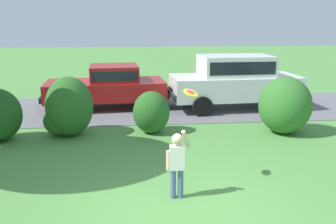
# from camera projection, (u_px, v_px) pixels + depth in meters

# --- Properties ---
(ground_plane) EXTENTS (80.00, 80.00, 0.00)m
(ground_plane) POSITION_uv_depth(u_px,v_px,m) (187.00, 220.00, 5.93)
(ground_plane) COLOR #518E42
(driveway_strip) EXTENTS (28.00, 4.40, 0.02)m
(driveway_strip) POSITION_uv_depth(u_px,v_px,m) (156.00, 108.00, 13.40)
(driveway_strip) COLOR slate
(driveway_strip) RESTS_ON ground
(shrub_centre_left) EXTENTS (1.38, 1.34, 1.65)m
(shrub_centre_left) POSITION_uv_depth(u_px,v_px,m) (68.00, 109.00, 10.13)
(shrub_centre_left) COLOR #286023
(shrub_centre_left) RESTS_ON ground
(shrub_centre) EXTENTS (1.03, 0.99, 1.20)m
(shrub_centre) POSITION_uv_depth(u_px,v_px,m) (151.00, 112.00, 10.38)
(shrub_centre) COLOR #286023
(shrub_centre) RESTS_ON ground
(shrub_centre_right) EXTENTS (1.46, 1.44, 1.61)m
(shrub_centre_right) POSITION_uv_depth(u_px,v_px,m) (285.00, 107.00, 10.35)
(shrub_centre_right) COLOR #33702B
(shrub_centre_right) RESTS_ON ground
(parked_sedan) EXTENTS (4.52, 2.34, 1.56)m
(parked_sedan) POSITION_uv_depth(u_px,v_px,m) (108.00, 85.00, 13.27)
(parked_sedan) COLOR maroon
(parked_sedan) RESTS_ON ground
(parked_suv) EXTENTS (4.78, 2.27, 1.92)m
(parked_suv) POSITION_uv_depth(u_px,v_px,m) (235.00, 79.00, 13.14)
(parked_suv) COLOR white
(parked_suv) RESTS_ON ground
(child_thrower) EXTENTS (0.46, 0.26, 1.29)m
(child_thrower) POSITION_uv_depth(u_px,v_px,m) (177.00, 160.00, 6.51)
(child_thrower) COLOR #4C608C
(child_thrower) RESTS_ON ground
(frisbee) EXTENTS (0.29, 0.28, 0.18)m
(frisbee) POSITION_uv_depth(u_px,v_px,m) (191.00, 93.00, 6.83)
(frisbee) COLOR yellow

